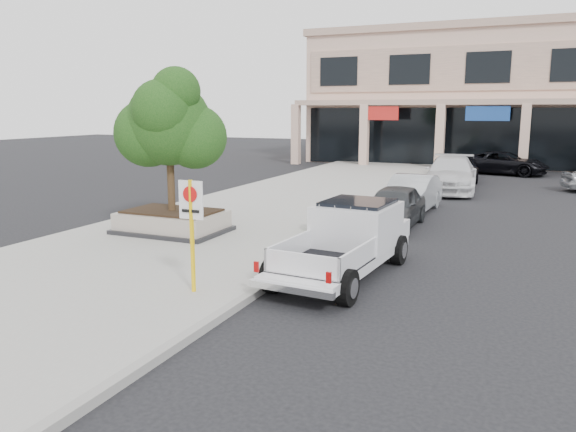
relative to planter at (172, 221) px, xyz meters
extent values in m
plane|color=black|center=(6.39, -3.94, -0.48)|extent=(120.00, 120.00, 0.00)
cube|color=gray|center=(0.89, 2.06, -0.40)|extent=(8.00, 52.00, 0.15)
cube|color=gray|center=(4.84, 2.06, -0.40)|extent=(0.20, 52.00, 0.15)
cube|color=#CCAB8F|center=(-5.61, 23.11, 1.62)|extent=(0.55, 0.55, 4.20)
cube|color=black|center=(0.00, 0.00, -0.27)|extent=(3.20, 2.20, 0.12)
cube|color=#9F9485|center=(0.00, 0.00, 0.04)|extent=(3.00, 2.00, 0.50)
cube|color=black|center=(0.00, 0.00, 0.32)|extent=(2.70, 1.70, 0.06)
cylinder|color=#2F2312|center=(0.00, 0.00, 1.45)|extent=(0.22, 0.22, 2.20)
sphere|color=#11370F|center=(0.00, 0.00, 2.95)|extent=(2.50, 2.50, 2.50)
sphere|color=#11370F|center=(0.70, 0.30, 2.55)|extent=(1.90, 1.90, 1.90)
sphere|color=#11370F|center=(-0.30, 0.50, 3.55)|extent=(1.60, 1.60, 1.60)
cylinder|color=yellow|center=(3.73, -4.60, 0.82)|extent=(0.09, 0.09, 2.30)
cube|color=white|center=(3.73, -4.60, 1.57)|extent=(0.55, 0.03, 0.78)
cylinder|color=red|center=(3.73, -4.63, 1.69)|extent=(0.32, 0.02, 0.32)
ellipsoid|color=#254F16|center=(4.34, 1.78, 0.14)|extent=(1.10, 0.99, 0.93)
imported|color=#303335|center=(5.84, 4.15, 0.21)|extent=(1.63, 4.02, 1.37)
imported|color=#B0B4B8|center=(5.83, 7.09, 0.22)|extent=(1.70, 4.31, 1.40)
imported|color=silver|center=(6.43, 13.36, 0.34)|extent=(2.75, 5.82, 1.64)
imported|color=black|center=(6.05, 17.89, 0.23)|extent=(2.96, 5.35, 1.42)
imported|color=black|center=(8.39, 21.95, 0.21)|extent=(5.33, 3.29, 1.38)
camera|label=1|loc=(9.91, -13.94, 3.34)|focal=35.00mm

